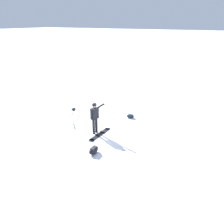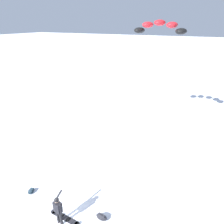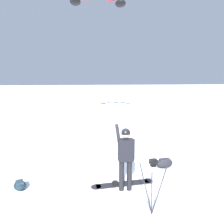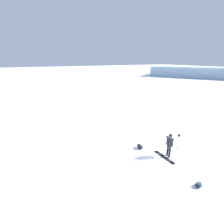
{
  "view_description": "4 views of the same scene",
  "coord_description": "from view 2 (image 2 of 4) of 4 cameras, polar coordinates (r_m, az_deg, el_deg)",
  "views": [
    {
      "loc": [
        -5.9,
        9.34,
        5.76
      ],
      "look_at": [
        -0.55,
        -0.1,
        1.43
      ],
      "focal_mm": 36.94,
      "sensor_mm": 36.0,
      "label": 1
    },
    {
      "loc": [
        5.26,
        5.22,
        9.34
      ],
      "look_at": [
        -4.41,
        0.47,
        4.32
      ],
      "focal_mm": 31.13,
      "sensor_mm": 36.0,
      "label": 2
    },
    {
      "loc": [
        5.83,
        -1.83,
        3.02
      ],
      "look_at": [
        -1.24,
        0.01,
        1.95
      ],
      "focal_mm": 34.39,
      "sensor_mm": 36.0,
      "label": 3
    },
    {
      "loc": [
        -7.77,
        -6.87,
        6.57
      ],
      "look_at": [
        -3.79,
        0.38,
        3.86
      ],
      "focal_mm": 26.02,
      "sensor_mm": 36.0,
      "label": 4
    }
  ],
  "objects": [
    {
      "name": "ground_plane",
      "position": [
        11.92,
        -12.94,
        -27.49
      ],
      "size": [
        300.0,
        300.0,
        0.0
      ],
      "primitive_type": "plane",
      "color": "white"
    },
    {
      "name": "snowboarder",
      "position": [
        10.9,
        -15.57,
        -25.53
      ],
      "size": [
        0.71,
        0.47,
        1.78
      ],
      "color": "black",
      "rests_on": "ground_plane"
    },
    {
      "name": "snowboard",
      "position": [
        11.84,
        -13.68,
        -27.89
      ],
      "size": [
        0.34,
        1.87,
        0.1
      ],
      "color": "black",
      "rests_on": "ground_plane"
    },
    {
      "name": "traction_kite",
      "position": [
        16.39,
        13.76,
        23.14
      ],
      "size": [
        1.73,
        4.24,
        1.0
      ],
      "color": "black"
    },
    {
      "name": "gear_bag_large",
      "position": [
        11.42,
        -3.11,
        -28.39
      ],
      "size": [
        0.29,
        0.61,
        0.34
      ],
      "color": "black",
      "rests_on": "ground_plane"
    },
    {
      "name": "gear_bag_small",
      "position": [
        13.48,
        -22.66,
        -20.59
      ],
      "size": [
        0.54,
        0.43,
        0.23
      ],
      "color": "#192833",
      "rests_on": "ground_plane"
    }
  ]
}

